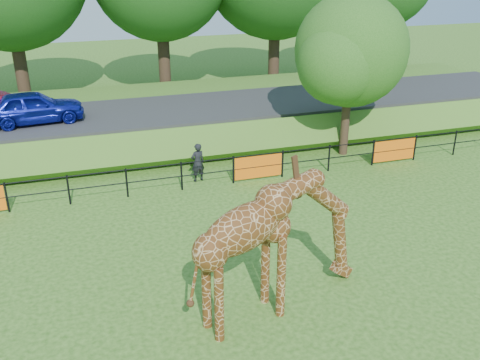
% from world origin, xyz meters
% --- Properties ---
extents(ground, '(90.00, 90.00, 0.00)m').
position_xyz_m(ground, '(0.00, 0.00, 0.00)').
color(ground, '#2A5515').
rests_on(ground, ground).
extents(giraffe, '(4.97, 2.18, 3.51)m').
position_xyz_m(giraffe, '(0.79, 0.36, 1.75)').
color(giraffe, '#5A3012').
rests_on(giraffe, ground).
extents(perimeter_fence, '(28.07, 0.10, 1.10)m').
position_xyz_m(perimeter_fence, '(0.00, 8.00, 0.55)').
color(perimeter_fence, black).
rests_on(perimeter_fence, ground).
extents(embankment, '(40.00, 9.00, 1.30)m').
position_xyz_m(embankment, '(0.00, 15.50, 0.65)').
color(embankment, '#2A5515').
rests_on(embankment, ground).
extents(road, '(40.00, 5.00, 0.12)m').
position_xyz_m(road, '(0.00, 14.00, 1.36)').
color(road, '#2A2A2C').
rests_on(road, embankment).
extents(car_blue, '(4.23, 2.09, 1.39)m').
position_xyz_m(car_blue, '(-5.10, 13.59, 2.11)').
color(car_blue, '#141FAA').
rests_on(car_blue, road).
extents(visitor, '(0.63, 0.49, 1.52)m').
position_xyz_m(visitor, '(0.77, 8.62, 0.76)').
color(visitor, black).
rests_on(visitor, ground).
extents(tree_east, '(5.40, 4.71, 6.76)m').
position_xyz_m(tree_east, '(7.60, 9.63, 4.28)').
color(tree_east, '#342117').
rests_on(tree_east, ground).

